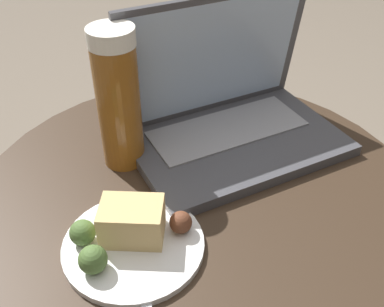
% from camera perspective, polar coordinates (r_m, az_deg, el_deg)
% --- Properties ---
extents(table, '(0.66, 0.66, 0.52)m').
position_cam_1_polar(table, '(0.76, 0.80, -12.43)').
color(table, black).
rests_on(table, ground_plane).
extents(laptop, '(0.35, 0.24, 0.23)m').
position_cam_1_polar(laptop, '(0.74, 4.65, 5.01)').
color(laptop, '#47474C').
rests_on(laptop, table).
extents(beer_glass, '(0.07, 0.07, 0.22)m').
position_cam_1_polar(beer_glass, '(0.66, -9.35, 6.75)').
color(beer_glass, brown).
rests_on(beer_glass, table).
extents(snack_plate, '(0.18, 0.18, 0.06)m').
position_cam_1_polar(snack_plate, '(0.58, -7.94, -10.32)').
color(snack_plate, white).
rests_on(snack_plate, table).
extents(fork, '(0.11, 0.14, 0.00)m').
position_cam_1_polar(fork, '(0.56, -4.97, -15.00)').
color(fork, silver).
rests_on(fork, table).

